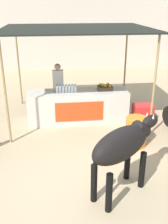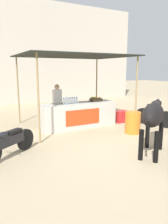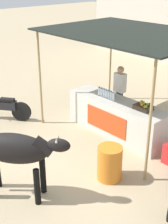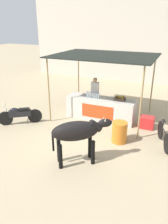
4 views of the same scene
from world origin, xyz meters
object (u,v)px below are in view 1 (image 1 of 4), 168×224
Objects in this scene: stall_counter at (78,106)px; cooler_box at (143,112)px; fruit_crate at (105,88)px; vendor_behind_counter at (58,88)px; water_barrel at (136,132)px; cow at (123,145)px.

stall_counter is 5.00× the size of cooler_box.
vendor_behind_counter reaches higher than fruit_crate.
stall_counter is at bearing 128.62° from water_barrel.
fruit_crate is at bearing -26.36° from vendor_behind_counter.
water_barrel is at bearing -51.89° from vendor_behind_counter.
stall_counter is 6.82× the size of fruit_crate.
vendor_behind_counter reaches higher than cow.
cooler_box is (2.60, -0.85, -0.61)m from vendor_behind_counter.
cow is (-0.82, -1.73, 0.65)m from water_barrel.
cow is at bearing -81.47° from stall_counter.
stall_counter is at bearing -53.04° from vendor_behind_counter.
vendor_behind_counter is 2.15× the size of water_barrel.
cooler_box is 1.72m from water_barrel.
cow is (-1.52, -3.29, 0.79)m from cooler_box.
fruit_crate is at bearing 3.95° from stall_counter.
stall_counter is at bearing -176.05° from fruit_crate.
stall_counter is at bearing 177.26° from cooler_box.
water_barrel reaches higher than cooler_box.
cow is at bearing -115.35° from water_barrel.
water_barrel is at bearing -114.35° from cooler_box.
cow is at bearing -95.45° from fruit_crate.
stall_counter is 1.01m from vendor_behind_counter.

